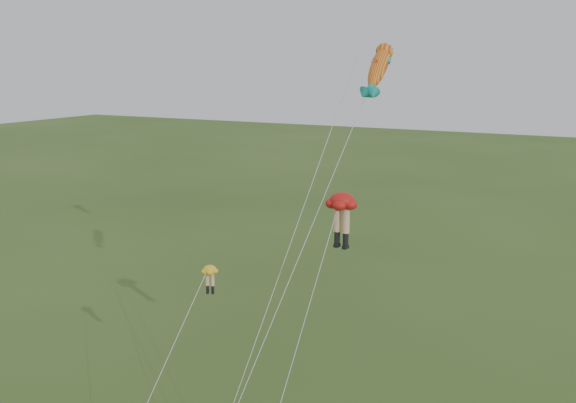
% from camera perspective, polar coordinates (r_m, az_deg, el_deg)
% --- Properties ---
extents(legs_kite_red_mid, '(1.77, 8.86, 12.04)m').
position_cam_1_polar(legs_kite_red_mid, '(29.45, 4.73, -0.61)').
color(legs_kite_red_mid, '#B61712').
rests_on(legs_kite_red_mid, ground).
extents(legs_kite_yellow, '(1.21, 8.07, 8.37)m').
position_cam_1_polar(legs_kite_yellow, '(30.91, -7.52, -7.37)').
color(legs_kite_yellow, yellow).
rests_on(legs_kite_yellow, ground).
extents(fish_kite, '(3.80, 13.28, 19.07)m').
position_cam_1_polar(fish_kite, '(31.75, 8.03, 11.67)').
color(fish_kite, orange).
rests_on(fish_kite, ground).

